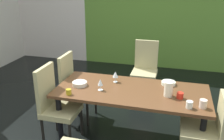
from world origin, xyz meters
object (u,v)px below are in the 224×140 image
Objects in this scene: cup_west at (69,92)px; cup_corner at (203,104)px; serving_bowl_left at (80,84)px; chair_left_far at (74,85)px; cup_south at (189,105)px; wine_glass_near_shelf at (115,75)px; chair_head_far at (145,67)px; pitcher_north at (169,89)px; chair_left_near at (55,102)px; serving_bowl_east at (168,83)px; dining_table at (131,95)px; cup_near_window at (180,95)px; wine_glass_rear at (100,83)px; chair_right_near at (208,127)px.

cup_west is 1.58m from cup_corner.
chair_left_far is at bearing 124.89° from serving_bowl_left.
cup_corner is (0.15, 0.04, 0.01)m from cup_south.
wine_glass_near_shelf is 0.79× the size of serving_bowl_left.
chair_head_far is 5.52× the size of pitcher_north.
chair_left_near is 1.53m from serving_bowl_east.
chair_left_far is (-0.94, 0.31, -0.09)m from dining_table.
chair_left_near reaches higher than wine_glass_near_shelf.
cup_near_window is (0.87, -0.28, -0.07)m from wine_glass_near_shelf.
dining_table is 0.38m from wine_glass_near_shelf.
serving_bowl_left is at bearing 179.33° from pitcher_north.
dining_table is at bearing 90.49° from chair_head_far.
wine_glass_near_shelf reaches higher than serving_bowl_east.
chair_left_far is 1.48m from pitcher_north.
chair_left_far is at bearing 170.58° from wine_glass_near_shelf.
wine_glass_near_shelf is at bearing 80.58° from chair_left_far.
wine_glass_near_shelf is 1.02× the size of wine_glass_rear.
serving_bowl_east is 0.65m from cup_south.
chair_head_far is (-0.94, 1.69, 0.04)m from chair_right_near.
serving_bowl_left is at bearing 172.10° from cup_corner.
cup_west is at bearing -155.20° from dining_table.
chair_left_near reaches higher than cup_south.
cup_south is (1.65, 0.00, 0.20)m from chair_left_near.
serving_bowl_east is 0.36m from pitcher_north.
chair_left_near is (-1.88, -0.00, 0.05)m from chair_right_near.
chair_head_far reaches higher than wine_glass_near_shelf.
chair_left_far is at bearing 108.71° from cup_west.
wine_glass_near_shelf is (-1.20, 0.50, 0.31)m from chair_right_near.
chair_head_far is 1.42m from chair_left_far.
wine_glass_rear is 0.41m from cup_west.
chair_left_near reaches higher than serving_bowl_east.
chair_left_far is 0.98× the size of chair_left_near.
serving_bowl_east is 0.41m from cup_near_window.
wine_glass_rear is 0.80× the size of serving_bowl_east.
chair_left_far is 0.75m from wine_glass_rear.
chair_left_near reaches higher than pitcher_north.
chair_right_near is at bearing 71.82° from chair_left_far.
pitcher_north is (1.41, 0.25, 0.25)m from chair_left_near.
cup_corner is (1.24, -0.15, -0.06)m from wine_glass_rear.
chair_right_near reaches higher than serving_bowl_east.
dining_table is 10.29× the size of serving_bowl_east.
serving_bowl_east is at bearing 38.67° from chair_right_near.
serving_bowl_east is 0.69m from cup_corner.
serving_bowl_left is at bearing -150.76° from wine_glass_near_shelf.
chair_left_near is at bearing -170.01° from pitcher_north.
chair_head_far is 6.63× the size of wine_glass_near_shelf.
cup_near_window is (0.60, -0.09, 0.12)m from dining_table.
chair_right_near is 4.77× the size of serving_bowl_east.
chair_left_far is 0.74m from wine_glass_near_shelf.
chair_left_far is at bearing 165.72° from cup_near_window.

